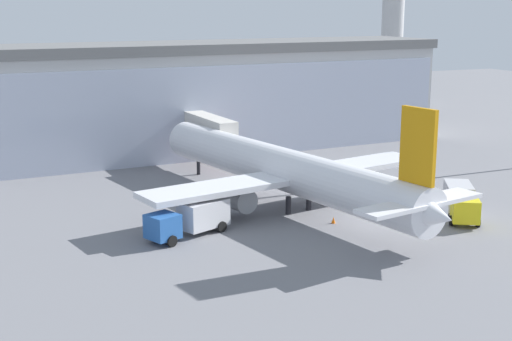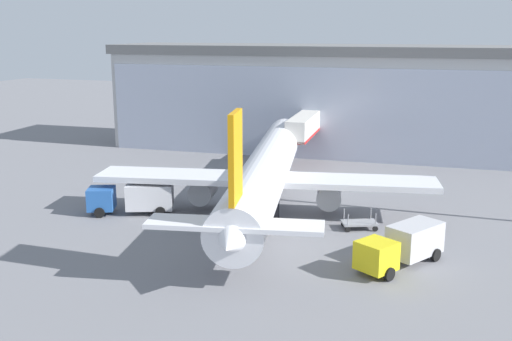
% 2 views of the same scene
% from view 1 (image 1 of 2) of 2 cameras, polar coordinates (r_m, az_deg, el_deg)
% --- Properties ---
extents(ground, '(240.00, 240.00, 0.00)m').
position_cam_1_polar(ground, '(60.37, 7.89, -4.56)').
color(ground, slate).
extents(terminal_building, '(64.40, 16.12, 13.73)m').
position_cam_1_polar(terminal_building, '(91.87, -4.10, 5.93)').
color(terminal_building, '#ABABAB').
rests_on(terminal_building, ground).
extents(jet_bridge, '(3.17, 14.66, 6.11)m').
position_cam_1_polar(jet_bridge, '(82.15, -4.34, 3.60)').
color(jet_bridge, beige).
rests_on(jet_bridge, ground).
extents(airplane, '(29.64, 39.70, 11.05)m').
position_cam_1_polar(airplane, '(65.24, 2.28, 0.05)').
color(airplane, silver).
rests_on(airplane, ground).
extents(catering_truck, '(7.60, 4.74, 2.65)m').
position_cam_1_polar(catering_truck, '(57.67, -5.25, -3.80)').
color(catering_truck, '#2659A5').
rests_on(catering_truck, ground).
extents(fuel_truck, '(5.66, 7.39, 2.65)m').
position_cam_1_polar(fuel_truck, '(65.03, 16.04, -2.33)').
color(fuel_truck, yellow).
rests_on(fuel_truck, ground).
extents(baggage_cart, '(3.21, 2.59, 1.50)m').
position_cam_1_polar(baggage_cart, '(68.06, 9.85, -2.18)').
color(baggage_cart, gray).
rests_on(baggage_cart, ground).
extents(safety_cone_nose, '(0.36, 0.36, 0.55)m').
position_cam_1_polar(safety_cone_nose, '(61.32, 6.21, -3.97)').
color(safety_cone_nose, orange).
rests_on(safety_cone_nose, ground).
extents(safety_cone_wingtip, '(0.36, 0.36, 0.55)m').
position_cam_1_polar(safety_cone_wingtip, '(71.94, 11.35, -1.60)').
color(safety_cone_wingtip, orange).
rests_on(safety_cone_wingtip, ground).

